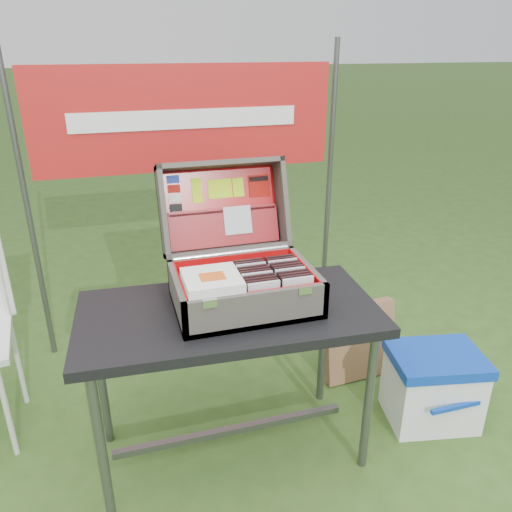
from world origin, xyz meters
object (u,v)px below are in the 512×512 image
object	(u,v)px
suitcase	(240,242)
cooler	(432,387)
table	(230,385)
cardboard_box	(359,341)

from	to	relation	value
suitcase	cooler	world-z (taller)	suitcase
table	suitcase	distance (m)	0.61
table	suitcase	size ratio (longest dim) A/B	2.12
cooler	cardboard_box	bearing A→B (deg)	123.22
table	cardboard_box	world-z (taller)	table
table	cardboard_box	size ratio (longest dim) A/B	2.77
table	suitcase	bearing A→B (deg)	50.58
cooler	cardboard_box	distance (m)	0.45
cardboard_box	suitcase	bearing A→B (deg)	-162.43
table	cooler	bearing A→B (deg)	-0.14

